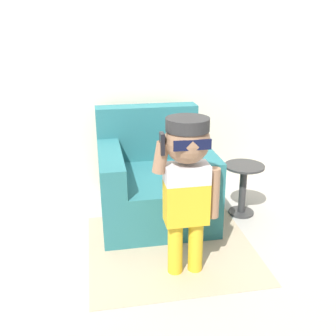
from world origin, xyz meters
TOP-DOWN VIEW (x-y plane):
  - ground_plane at (0.00, 0.00)m, footprint 10.00×10.00m
  - wall_back at (0.00, 0.76)m, footprint 10.00×0.05m
  - armchair at (-0.11, 0.18)m, footprint 0.91×1.01m
  - person_child at (-0.04, -0.71)m, footprint 0.44×0.33m
  - side_table at (0.64, 0.02)m, footprint 0.34×0.34m
  - rug at (-0.08, -0.42)m, footprint 1.21×1.17m

SIDE VIEW (x-z plane):
  - ground_plane at x=0.00m, z-range 0.00..0.00m
  - rug at x=-0.08m, z-range 0.00..0.01m
  - side_table at x=0.64m, z-range 0.05..0.50m
  - armchair at x=-0.11m, z-range -0.13..0.75m
  - person_child at x=-0.04m, z-range 0.18..1.24m
  - wall_back at x=0.00m, z-range 0.00..2.60m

